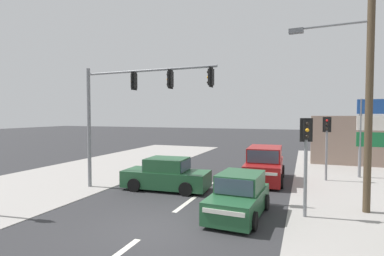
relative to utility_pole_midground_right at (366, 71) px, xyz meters
name	(u,v)px	position (x,y,z in m)	size (l,w,h in m)	color
ground_plane	(151,230)	(-6.63, -4.35, -5.30)	(140.00, 140.00, 0.00)	#303033
lane_dash_mid	(186,204)	(-6.63, -1.35, -5.30)	(0.20, 2.40, 0.01)	silver
lane_dash_far	(219,179)	(-6.63, 3.65, -5.30)	(0.20, 2.40, 0.01)	silver
kerb_left_verge	(48,182)	(-15.13, -0.35, -5.29)	(8.00, 40.00, 0.02)	#A39E99
utility_pole_midground_right	(366,71)	(0.00, 0.00, 0.00)	(3.78, 0.47, 9.87)	#4C3D2B
traffic_signal_mast	(128,100)	(-9.92, -0.48, -0.95)	(6.89, 0.60, 6.00)	slate
pedestal_signal_right_kerb	(306,150)	(-2.03, -1.36, -2.88)	(0.43, 0.31, 3.56)	slate
pedestal_signal_far_median	(327,138)	(-0.93, 5.40, -2.88)	(0.44, 0.30, 3.56)	slate
shopping_plaza_sign	(377,127)	(1.80, 7.01, -2.32)	(2.10, 0.16, 4.60)	slate
suv_receding_far	(265,165)	(-4.13, 4.12, -4.42)	(2.21, 4.61, 1.90)	maroon
sedan_kerbside_parked	(166,175)	(-8.40, 0.49, -4.60)	(4.32, 2.07, 1.56)	#235633
hatchback_oncoming_near	(239,196)	(-4.29, -1.99, -4.60)	(1.92, 3.71, 1.53)	#235633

